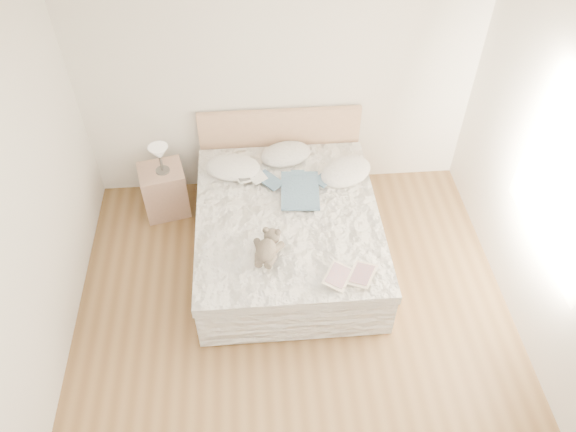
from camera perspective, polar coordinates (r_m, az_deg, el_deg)
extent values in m
cube|color=brown|center=(5.06, 1.00, -13.51)|extent=(4.00, 4.50, 0.00)
cube|color=white|center=(3.07, 1.65, 13.17)|extent=(4.00, 4.50, 0.00)
cube|color=white|center=(5.69, -0.96, 13.91)|extent=(4.00, 0.02, 2.70)
cube|color=white|center=(4.31, -26.40, -4.73)|extent=(0.02, 4.50, 2.70)
cube|color=white|center=(4.57, 27.09, -1.61)|extent=(0.02, 4.50, 2.70)
cube|color=white|center=(4.67, 25.94, 1.91)|extent=(0.02, 1.30, 1.10)
cube|color=tan|center=(5.66, -0.05, -2.95)|extent=(1.68, 2.08, 0.20)
cube|color=white|center=(5.47, -0.06, -1.22)|extent=(1.60, 2.00, 0.30)
cube|color=white|center=(5.30, -0.01, -0.21)|extent=(1.72, 2.05, 0.10)
cube|color=tan|center=(6.13, -0.83, 6.85)|extent=(1.70, 0.06, 1.00)
cube|color=#9E7D67|center=(6.10, -12.45, 2.57)|extent=(0.53, 0.49, 0.56)
cylinder|color=#48443F|center=(5.89, -12.61, 4.54)|extent=(0.14, 0.14, 0.02)
cylinder|color=#3F3B35|center=(5.82, -12.77, 5.34)|extent=(0.03, 0.03, 0.20)
cone|color=silver|center=(5.75, -12.97, 6.29)|extent=(0.23, 0.23, 0.14)
ellipsoid|color=white|center=(5.71, -5.62, 4.95)|extent=(0.61, 0.47, 0.17)
ellipsoid|color=silver|center=(5.84, -0.24, 6.32)|extent=(0.62, 0.52, 0.16)
ellipsoid|color=white|center=(5.66, 5.90, 4.52)|extent=(0.68, 0.63, 0.17)
cube|color=white|center=(5.60, -3.94, 4.02)|extent=(0.36, 0.32, 0.02)
cube|color=#FFECCE|center=(4.76, 6.31, -6.06)|extent=(0.49, 0.44, 0.03)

